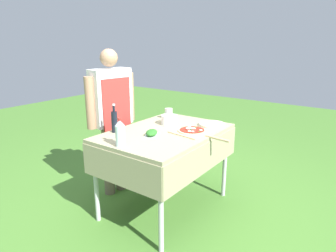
% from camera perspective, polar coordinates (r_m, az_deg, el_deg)
% --- Properties ---
extents(ground_plane, '(12.00, 12.00, 0.00)m').
position_cam_1_polar(ground_plane, '(3.20, -0.50, -15.10)').
color(ground_plane, '#477A2D').
extents(prep_table, '(1.27, 0.89, 0.82)m').
position_cam_1_polar(prep_table, '(2.89, -0.53, -2.64)').
color(prep_table, gray).
rests_on(prep_table, ground).
extents(person_cook, '(0.59, 0.25, 1.57)m').
position_cam_1_polar(person_cook, '(3.22, -10.65, 2.74)').
color(person_cook, '#70604C').
rests_on(person_cook, ground).
extents(pizza_on_peel, '(0.36, 0.59, 0.06)m').
position_cam_1_polar(pizza_on_peel, '(2.82, 4.83, -1.02)').
color(pizza_on_peel, '#D1B27F').
rests_on(pizza_on_peel, prep_table).
extents(oil_bottle, '(0.06, 0.06, 0.27)m').
position_cam_1_polar(oil_bottle, '(2.85, -10.17, 0.92)').
color(oil_bottle, black).
rests_on(oil_bottle, prep_table).
extents(water_bottle, '(0.08, 0.08, 0.24)m').
position_cam_1_polar(water_bottle, '(2.46, -9.11, -1.32)').
color(water_bottle, silver).
rests_on(water_bottle, prep_table).
extents(herb_container, '(0.22, 0.19, 0.06)m').
position_cam_1_polar(herb_container, '(2.72, -3.16, -1.35)').
color(herb_container, silver).
rests_on(herb_container, prep_table).
extents(mixing_tub, '(0.17, 0.17, 0.10)m').
position_cam_1_polar(mixing_tub, '(3.08, 0.26, 1.20)').
color(mixing_tub, silver).
rests_on(mixing_tub, prep_table).
extents(plate_stack, '(0.27, 0.27, 0.02)m').
position_cam_1_polar(plate_stack, '(3.07, 8.40, 0.28)').
color(plate_stack, beige).
rests_on(plate_stack, prep_table).
extents(sauce_jar, '(0.09, 0.09, 0.12)m').
position_cam_1_polar(sauce_jar, '(3.30, 0.12, 2.26)').
color(sauce_jar, silver).
rests_on(sauce_jar, prep_table).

